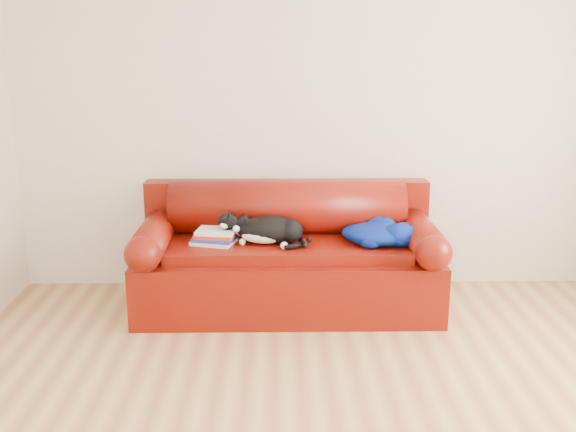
# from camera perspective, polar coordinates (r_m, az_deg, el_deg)

# --- Properties ---
(ground) EXTENTS (4.50, 4.50, 0.00)m
(ground) POSITION_cam_1_polar(r_m,az_deg,el_deg) (3.57, 4.03, -16.74)
(ground) COLOR #925D3A
(ground) RESTS_ON ground
(room_shell) EXTENTS (4.52, 4.02, 2.61)m
(room_shell) POSITION_cam_1_polar(r_m,az_deg,el_deg) (3.09, 6.89, 11.02)
(room_shell) COLOR beige
(room_shell) RESTS_ON ground
(sofa_base) EXTENTS (2.10, 0.90, 0.50)m
(sofa_base) POSITION_cam_1_polar(r_m,az_deg,el_deg) (4.81, -0.03, -5.05)
(sofa_base) COLOR #380D02
(sofa_base) RESTS_ON ground
(sofa_back) EXTENTS (2.10, 1.01, 0.88)m
(sofa_back) POSITION_cam_1_polar(r_m,az_deg,el_deg) (4.95, -0.07, -0.79)
(sofa_back) COLOR #380D02
(sofa_back) RESTS_ON ground
(book_stack) EXTENTS (0.33, 0.29, 0.10)m
(book_stack) POSITION_cam_1_polar(r_m,az_deg,el_deg) (4.67, -6.18, -1.74)
(book_stack) COLOR silver
(book_stack) RESTS_ON sofa_base
(cat) EXTENTS (0.63, 0.36, 0.24)m
(cat) POSITION_cam_1_polar(r_m,az_deg,el_deg) (4.64, -1.68, -1.23)
(cat) COLOR black
(cat) RESTS_ON sofa_base
(blanket) EXTENTS (0.53, 0.45, 0.16)m
(blanket) POSITION_cam_1_polar(r_m,az_deg,el_deg) (4.70, 7.66, -1.41)
(blanket) COLOR #020848
(blanket) RESTS_ON sofa_base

